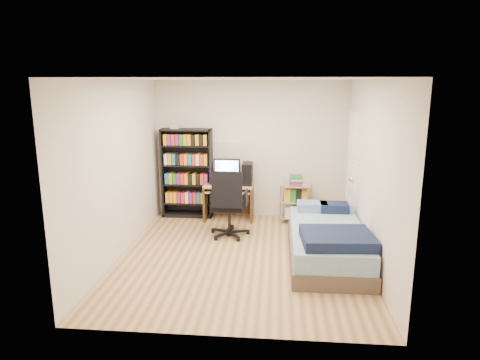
# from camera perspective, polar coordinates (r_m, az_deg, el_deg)

# --- Properties ---
(room) EXTENTS (3.58, 4.08, 2.58)m
(room) POSITION_cam_1_polar(r_m,az_deg,el_deg) (5.90, 0.25, 1.08)
(room) COLOR tan
(room) RESTS_ON ground
(media_shelf) EXTENTS (0.92, 0.31, 1.71)m
(media_shelf) POSITION_cam_1_polar(r_m,az_deg,el_deg) (7.93, -7.06, 1.05)
(media_shelf) COLOR black
(media_shelf) RESTS_ON room
(computer_desk) EXTENTS (0.88, 0.51, 1.11)m
(computer_desk) POSITION_cam_1_polar(r_m,az_deg,el_deg) (7.76, -0.83, -0.95)
(computer_desk) COLOR #A28253
(computer_desk) RESTS_ON room
(office_chair) EXTENTS (0.69, 0.69, 1.12)m
(office_chair) POSITION_cam_1_polar(r_m,az_deg,el_deg) (6.94, -1.49, -4.74)
(office_chair) COLOR black
(office_chair) RESTS_ON room
(wire_cart) EXTENTS (0.58, 0.45, 0.85)m
(wire_cart) POSITION_cam_1_polar(r_m,az_deg,el_deg) (7.65, 7.52, -1.59)
(wire_cart) COLOR silver
(wire_cart) RESTS_ON room
(bed) EXTENTS (1.04, 2.09, 0.59)m
(bed) POSITION_cam_1_polar(r_m,az_deg,el_deg) (6.21, 11.59, -8.07)
(bed) COLOR brown
(bed) RESTS_ON room
(door) EXTENTS (0.12, 0.80, 2.00)m
(door) POSITION_cam_1_polar(r_m,az_deg,el_deg) (7.35, 14.68, 1.04)
(door) COLOR white
(door) RESTS_ON room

